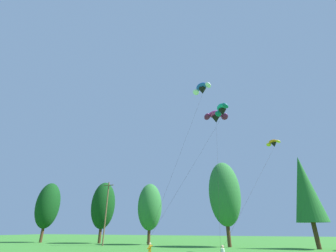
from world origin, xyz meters
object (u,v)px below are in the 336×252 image
object	(u,v)px
kite_flyer_near	(150,251)
parafoil_kite_high_teal	(222,110)
parafoil_kite_mid_magenta	(216,117)
parafoil_kite_far_blue_white	(202,89)
parafoil_kite_low_orange	(273,143)
utility_pole	(106,211)

from	to	relation	value
kite_flyer_near	parafoil_kite_high_teal	xyz separation A→B (m)	(7.11, 8.36, 17.76)
parafoil_kite_mid_magenta	parafoil_kite_far_blue_white	xyz separation A→B (m)	(-1.32, -3.05, 3.65)
parafoil_kite_far_blue_white	parafoil_kite_low_orange	xyz separation A→B (m)	(9.15, 6.98, -7.74)
kite_flyer_near	parafoil_kite_mid_magenta	size ratio (longest dim) A/B	0.09
kite_flyer_near	parafoil_kite_low_orange	size ratio (longest dim) A/B	0.10
utility_pole	parafoil_kite_high_teal	size ratio (longest dim) A/B	0.64
parafoil_kite_far_blue_white	parafoil_kite_low_orange	size ratio (longest dim) A/B	1.27
kite_flyer_near	parafoil_kite_far_blue_white	size ratio (longest dim) A/B	0.08
parafoil_kite_mid_magenta	parafoil_kite_low_orange	xyz separation A→B (m)	(7.83, 3.93, -4.09)
kite_flyer_near	utility_pole	bearing A→B (deg)	134.45
utility_pole	parafoil_kite_low_orange	bearing A→B (deg)	-6.43
kite_flyer_near	parafoil_kite_high_teal	distance (m)	20.88
parafoil_kite_mid_magenta	parafoil_kite_far_blue_white	world-z (taller)	parafoil_kite_far_blue_white
kite_flyer_near	parafoil_kite_far_blue_white	distance (m)	23.48
parafoil_kite_low_orange	kite_flyer_near	bearing A→B (deg)	-132.78
parafoil_kite_far_blue_white	parafoil_kite_high_teal	bearing A→B (deg)	12.43
kite_flyer_near	parafoil_kite_mid_magenta	bearing A→B (deg)	61.68
parafoil_kite_low_orange	parafoil_kite_far_blue_white	bearing A→B (deg)	-142.64
kite_flyer_near	parafoil_kite_far_blue_white	xyz separation A→B (m)	(4.53, 7.79, 21.68)
kite_flyer_near	parafoil_kite_far_blue_white	world-z (taller)	parafoil_kite_far_blue_white
parafoil_kite_high_teal	parafoil_kite_mid_magenta	xyz separation A→B (m)	(-1.27, 2.48, 0.28)
utility_pole	kite_flyer_near	bearing A→B (deg)	-45.55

